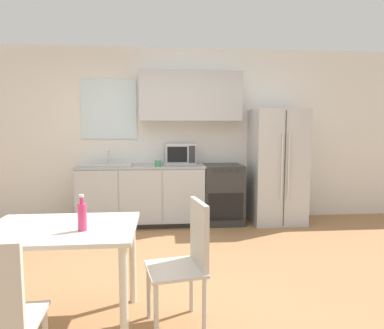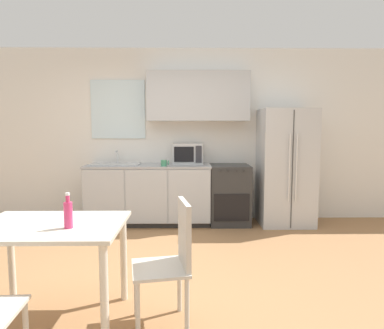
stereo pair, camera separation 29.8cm
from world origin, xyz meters
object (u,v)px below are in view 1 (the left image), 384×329
dining_table (61,243)px  dining_chair_side (188,255)px  refrigerator (277,166)px  microwave (180,154)px  oven_range (222,194)px  drink_bottle (82,216)px  coffee_mug (158,163)px

dining_table → dining_chair_side: (0.91, -0.04, -0.11)m
refrigerator → microwave: refrigerator is taller
oven_range → dining_table: 3.16m
oven_range → refrigerator: 0.94m
dining_table → dining_chair_side: size_ratio=1.15×
oven_range → dining_chair_side: (-0.74, -2.73, 0.09)m
refrigerator → oven_range: bearing=177.9°
drink_bottle → dining_chair_side: bearing=4.9°
oven_range → dining_chair_side: bearing=-105.2°
microwave → dining_chair_side: (-0.11, -2.85, -0.53)m
coffee_mug → drink_bottle: drink_bottle is taller
microwave → coffee_mug: microwave is taller
dining_chair_side → drink_bottle: drink_bottle is taller
microwave → dining_table: microwave is taller
microwave → dining_table: size_ratio=0.43×
microwave → dining_chair_side: microwave is taller
refrigerator → microwave: (-1.48, 0.15, 0.20)m
coffee_mug → dining_table: bearing=-105.2°
refrigerator → dining_table: (-2.50, -2.66, -0.23)m
dining_chair_side → drink_bottle: 0.80m
dining_table → dining_chair_side: dining_chair_side is taller
microwave → drink_bottle: size_ratio=1.83×
microwave → dining_chair_side: bearing=-92.1°
oven_range → refrigerator: (0.85, -0.03, 0.42)m
refrigerator → dining_table: size_ratio=1.64×
refrigerator → coffee_mug: 1.84m
microwave → coffee_mug: (-0.34, -0.33, -0.11)m
microwave → oven_range: bearing=-10.5°
refrigerator → drink_bottle: 3.61m
microwave → coffee_mug: size_ratio=3.79×
refrigerator → dining_table: refrigerator is taller
refrigerator → dining_chair_side: bearing=-120.5°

